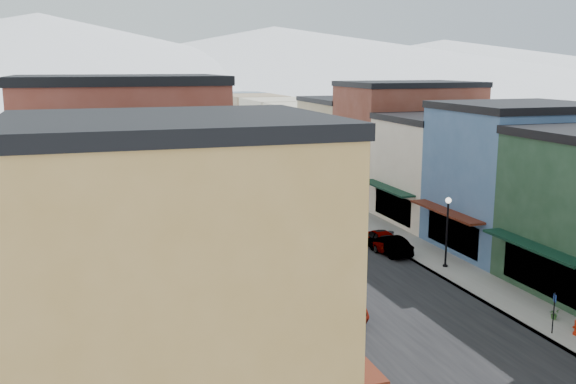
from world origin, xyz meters
TOP-DOWN VIEW (x-y plane):
  - road at (0.00, 60.00)m, footprint 10.00×160.00m
  - sidewalk_left at (-6.60, 60.00)m, footprint 3.20×160.00m
  - sidewalk_right at (6.60, 60.00)m, footprint 3.20×160.00m
  - curb_left at (-5.05, 60.00)m, footprint 0.10×160.00m
  - curb_right at (5.05, 60.00)m, footprint 0.10×160.00m
  - bldg_l_yellow at (-13.19, 4.00)m, footprint 11.30×8.70m
  - bldg_l_cream at (-13.19, 12.50)m, footprint 11.30×8.20m
  - bldg_l_brick_near at (-13.69, 20.50)m, footprint 12.30×8.20m
  - bldg_l_grayblue at (-13.19, 29.00)m, footprint 11.30×9.20m
  - bldg_l_brick_far at (-14.19, 38.00)m, footprint 13.30×9.20m
  - bldg_l_tan at (-13.19, 48.00)m, footprint 11.30×11.20m
  - bldg_r_blue at (13.19, 21.00)m, footprint 11.30×9.20m
  - bldg_r_cream at (13.69, 30.00)m, footprint 12.30×9.20m
  - bldg_r_brick_far at (14.19, 39.00)m, footprint 13.30×9.20m
  - bldg_r_tan at (13.19, 49.00)m, footprint 11.30×11.20m
  - distant_blocks at (0.00, 83.00)m, footprint 34.00×55.00m
  - mountain_ridge at (-19.47, 277.18)m, footprint 670.00×340.00m
  - overhead_cables at (0.00, 47.50)m, footprint 16.40×15.04m
  - car_white_suv at (-3.91, 13.50)m, footprint 3.07×5.68m
  - car_silver_sedan at (-3.50, 18.00)m, footprint 1.90×4.57m
  - car_dark_hatch at (-4.30, 36.55)m, footprint 1.69×4.67m
  - car_silver_wagon at (-4.30, 46.08)m, footprint 2.96×5.75m
  - car_green_sedan at (4.30, 22.72)m, footprint 1.85×4.17m
  - car_gray_suv at (4.30, 24.29)m, footprint 1.82×4.26m
  - car_black_sedan at (4.18, 45.81)m, footprint 2.60×5.76m
  - car_lane_silver at (-1.45, 47.01)m, footprint 2.37×4.67m
  - car_lane_white at (1.12, 60.69)m, footprint 2.54×5.39m
  - parking_sign at (5.58, 7.70)m, footprint 0.09×0.28m
  - trash_can at (5.21, 24.41)m, footprint 0.57×0.57m
  - streetlamp_near at (6.27, 18.59)m, footprint 0.38×0.38m
  - streetlamp_far at (5.20, 44.25)m, footprint 0.40×0.40m
  - planter_near at (6.90, 9.15)m, footprint 0.59×0.55m
  - snow_pile_near at (-4.88, 14.96)m, footprint 2.11×2.50m
  - snow_pile_mid at (-4.88, 29.72)m, footprint 2.43×2.70m
  - snow_pile_far at (-4.28, 36.31)m, footprint 2.11×2.50m

SIDE VIEW (x-z plane):
  - road at x=0.00m, z-range 0.00..0.01m
  - sidewalk_left at x=-6.60m, z-range 0.00..0.15m
  - sidewalk_right at x=6.60m, z-range 0.00..0.15m
  - curb_left at x=-5.05m, z-range 0.00..0.15m
  - curb_right at x=5.05m, z-range 0.00..0.15m
  - planter_near at x=6.90m, z-range 0.15..0.69m
  - snow_pile_near at x=-4.88m, z-range -0.02..0.87m
  - snow_pile_far at x=-4.28m, z-range -0.02..0.87m
  - snow_pile_mid at x=-4.88m, z-range -0.02..1.01m
  - trash_can at x=5.21m, z-range 0.16..1.12m
  - car_green_sedan at x=4.30m, z-range 0.00..1.33m
  - car_gray_suv at x=4.30m, z-range 0.00..1.43m
  - car_lane_white at x=1.12m, z-range 0.00..1.49m
  - car_white_suv at x=-3.91m, z-range 0.00..1.51m
  - car_lane_silver at x=-1.45m, z-range 0.00..1.52m
  - car_dark_hatch at x=-4.30m, z-range 0.00..1.53m
  - car_silver_sedan at x=-3.50m, z-range 0.00..1.55m
  - car_silver_wagon at x=-4.30m, z-range 0.00..1.60m
  - car_black_sedan at x=4.18m, z-range 0.00..1.64m
  - parking_sign at x=5.58m, z-range 0.33..2.41m
  - streetlamp_near at x=6.27m, z-range 0.75..5.35m
  - streetlamp_far at x=5.20m, z-range 0.78..5.58m
  - distant_blocks at x=0.00m, z-range 0.00..8.00m
  - bldg_r_cream at x=13.69m, z-range 0.01..9.01m
  - bldg_l_grayblue at x=-13.19m, z-range 0.01..9.01m
  - bldg_r_tan at x=13.19m, z-range 0.01..9.51m
  - bldg_l_cream at x=-13.19m, z-range 0.01..9.51m
  - bldg_l_tan at x=-13.19m, z-range 0.01..10.01m
  - bldg_r_blue at x=13.19m, z-range 0.01..10.51m
  - bldg_l_brick_far at x=-14.19m, z-range 0.01..11.01m
  - bldg_r_brick_far at x=14.19m, z-range 0.01..11.51m
  - bldg_l_yellow at x=-13.19m, z-range 0.01..11.51m
  - overhead_cables at x=0.00m, z-range 6.18..6.22m
  - bldg_l_brick_near at x=-13.69m, z-range 0.01..12.51m
  - mountain_ridge at x=-19.47m, z-range -2.64..31.36m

